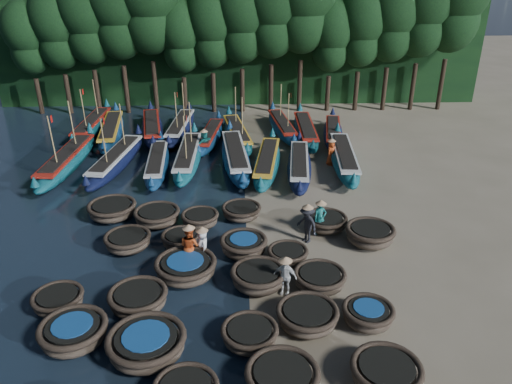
{
  "coord_description": "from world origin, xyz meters",
  "views": [
    {
      "loc": [
        -0.34,
        -19.51,
        11.6
      ],
      "look_at": [
        0.5,
        1.99,
        1.3
      ],
      "focal_mm": 35.0,
      "sensor_mm": 36.0,
      "label": 1
    }
  ],
  "objects_px": {
    "coracle_8": "(307,316)",
    "fisherman_6": "(331,151)",
    "coracle_5": "(74,332)",
    "long_boat_4": "(188,157)",
    "long_boat_11": "(152,128)",
    "long_boat_5": "(236,156)",
    "long_boat_9": "(92,126)",
    "fisherman_1": "(320,216)",
    "long_boat_6": "(267,162)",
    "fisherman_2": "(190,245)",
    "long_boat_2": "(116,160)",
    "coracle_18": "(288,255)",
    "coracle_13": "(258,277)",
    "fisherman_0": "(203,244)",
    "coracle_23": "(241,211)",
    "coracle_14": "(320,279)",
    "coracle_22": "(200,219)",
    "coracle_9": "(368,314)",
    "long_boat_14": "(237,134)",
    "fisherman_5": "(204,143)",
    "coracle_4": "(386,373)",
    "coracle_10": "(58,300)",
    "coracle_6": "(147,344)",
    "coracle_20": "(112,210)",
    "coracle_12": "(186,268)",
    "coracle_21": "(157,216)",
    "long_boat_16": "(306,131)",
    "long_boat_17": "(333,133)",
    "coracle_7": "(250,334)",
    "fisherman_3": "(307,223)",
    "long_boat_10": "(111,131)",
    "coracle_3": "(282,379)",
    "long_boat_13": "(210,136)",
    "long_boat_3": "(157,163)",
    "fisherman_4": "(285,275)",
    "coracle_16": "(181,239)",
    "coracle_19": "(370,234)",
    "long_boat_15": "(282,127)",
    "coracle_11": "(138,299)",
    "coracle_17": "(244,245)",
    "coracle_15": "(128,241)",
    "long_boat_12": "(180,127)"
  },
  "relations": [
    {
      "from": "coracle_8",
      "to": "fisherman_6",
      "type": "xyz_separation_m",
      "value": [
        3.33,
        14.49,
        0.43
      ]
    },
    {
      "from": "coracle_5",
      "to": "long_boat_4",
      "type": "bearing_deg",
      "value": 80.83
    },
    {
      "from": "long_boat_11",
      "to": "long_boat_5",
      "type": "bearing_deg",
      "value": -54.43
    },
    {
      "from": "long_boat_9",
      "to": "fisherman_1",
      "type": "height_order",
      "value": "long_boat_9"
    },
    {
      "from": "long_boat_6",
      "to": "fisherman_2",
      "type": "xyz_separation_m",
      "value": [
        -3.72,
        -9.7,
        0.39
      ]
    },
    {
      "from": "long_boat_2",
      "to": "long_boat_11",
      "type": "bearing_deg",
      "value": 87.73
    },
    {
      "from": "coracle_18",
      "to": "coracle_13",
      "type": "bearing_deg",
      "value": -128.8
    },
    {
      "from": "long_boat_4",
      "to": "fisherman_0",
      "type": "relative_size",
      "value": 4.85
    },
    {
      "from": "fisherman_2",
      "to": "fisherman_1",
      "type": "bearing_deg",
      "value": -118.48
    },
    {
      "from": "coracle_23",
      "to": "long_boat_6",
      "type": "height_order",
      "value": "long_boat_6"
    },
    {
      "from": "coracle_14",
      "to": "coracle_18",
      "type": "relative_size",
      "value": 1.21
    },
    {
      "from": "coracle_22",
      "to": "coracle_14",
      "type": "bearing_deg",
      "value": -45.43
    },
    {
      "from": "coracle_9",
      "to": "long_boat_14",
      "type": "relative_size",
      "value": 0.24
    },
    {
      "from": "fisherman_5",
      "to": "coracle_4",
      "type": "bearing_deg",
      "value": 57.33
    },
    {
      "from": "coracle_4",
      "to": "coracle_10",
      "type": "xyz_separation_m",
      "value": [
        -10.81,
        3.94,
        -0.06
      ]
    },
    {
      "from": "coracle_6",
      "to": "coracle_20",
      "type": "bearing_deg",
      "value": 108.54
    },
    {
      "from": "coracle_12",
      "to": "fisherman_1",
      "type": "distance_m",
      "value": 6.64
    },
    {
      "from": "coracle_21",
      "to": "long_boat_16",
      "type": "relative_size",
      "value": 0.32
    },
    {
      "from": "long_boat_17",
      "to": "coracle_21",
      "type": "bearing_deg",
      "value": -122.65
    },
    {
      "from": "coracle_7",
      "to": "long_boat_17",
      "type": "xyz_separation_m",
      "value": [
        6.27,
        19.74,
        0.12
      ]
    },
    {
      "from": "coracle_18",
      "to": "long_boat_17",
      "type": "bearing_deg",
      "value": 73.15
    },
    {
      "from": "long_boat_9",
      "to": "fisherman_3",
      "type": "xyz_separation_m",
      "value": [
        13.29,
        -15.32,
        0.35
      ]
    },
    {
      "from": "long_boat_10",
      "to": "long_boat_17",
      "type": "bearing_deg",
      "value": -9.76
    },
    {
      "from": "coracle_3",
      "to": "long_boat_13",
      "type": "relative_size",
      "value": 0.32
    },
    {
      "from": "coracle_18",
      "to": "fisherman_2",
      "type": "bearing_deg",
      "value": 179.25
    },
    {
      "from": "long_boat_3",
      "to": "fisherman_4",
      "type": "xyz_separation_m",
      "value": [
        6.43,
        -11.99,
        0.33
      ]
    },
    {
      "from": "coracle_4",
      "to": "coracle_5",
      "type": "relative_size",
      "value": 0.96
    },
    {
      "from": "long_boat_16",
      "to": "long_boat_5",
      "type": "bearing_deg",
      "value": -134.74
    },
    {
      "from": "coracle_3",
      "to": "coracle_16",
      "type": "relative_size",
      "value": 1.2
    },
    {
      "from": "long_boat_5",
      "to": "fisherman_6",
      "type": "height_order",
      "value": "fisherman_6"
    },
    {
      "from": "coracle_13",
      "to": "coracle_19",
      "type": "height_order",
      "value": "coracle_19"
    },
    {
      "from": "coracle_5",
      "to": "coracle_19",
      "type": "distance_m",
      "value": 12.63
    },
    {
      "from": "coracle_21",
      "to": "long_boat_15",
      "type": "height_order",
      "value": "long_boat_15"
    },
    {
      "from": "fisherman_3",
      "to": "long_boat_5",
      "type": "bearing_deg",
      "value": 162.72
    },
    {
      "from": "coracle_11",
      "to": "coracle_17",
      "type": "xyz_separation_m",
      "value": [
        3.84,
        3.43,
        0.04
      ]
    },
    {
      "from": "coracle_4",
      "to": "fisherman_1",
      "type": "relative_size",
      "value": 1.2
    },
    {
      "from": "coracle_16",
      "to": "coracle_21",
      "type": "xyz_separation_m",
      "value": [
        -1.32,
        2.06,
        0.07
      ]
    },
    {
      "from": "long_boat_2",
      "to": "long_boat_4",
      "type": "height_order",
      "value": "long_boat_2"
    },
    {
      "from": "coracle_18",
      "to": "long_boat_3",
      "type": "xyz_separation_m",
      "value": [
        -6.74,
        9.95,
        0.12
      ]
    },
    {
      "from": "fisherman_0",
      "to": "fisherman_2",
      "type": "distance_m",
      "value": 0.55
    },
    {
      "from": "coracle_15",
      "to": "coracle_18",
      "type": "bearing_deg",
      "value": -11.31
    },
    {
      "from": "coracle_6",
      "to": "coracle_23",
      "type": "distance_m",
      "value": 9.59
    },
    {
      "from": "fisherman_3",
      "to": "long_boat_13",
      "type": "bearing_deg",
      "value": 163.94
    },
    {
      "from": "coracle_16",
      "to": "fisherman_5",
      "type": "relative_size",
      "value": 1.06
    },
    {
      "from": "coracle_17",
      "to": "long_boat_16",
      "type": "xyz_separation_m",
      "value": [
        4.51,
        14.62,
        0.09
      ]
    },
    {
      "from": "coracle_3",
      "to": "long_boat_10",
      "type": "xyz_separation_m",
      "value": [
        -9.87,
        22.42,
        0.14
      ]
    },
    {
      "from": "long_boat_10",
      "to": "fisherman_5",
      "type": "height_order",
      "value": "fisherman_5"
    },
    {
      "from": "fisherman_5",
      "to": "long_boat_6",
      "type": "bearing_deg",
      "value": 93.67
    },
    {
      "from": "coracle_14",
      "to": "long_boat_12",
      "type": "height_order",
      "value": "long_boat_12"
    },
    {
      "from": "coracle_17",
      "to": "long_boat_5",
      "type": "relative_size",
      "value": 0.26
    }
  ]
}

